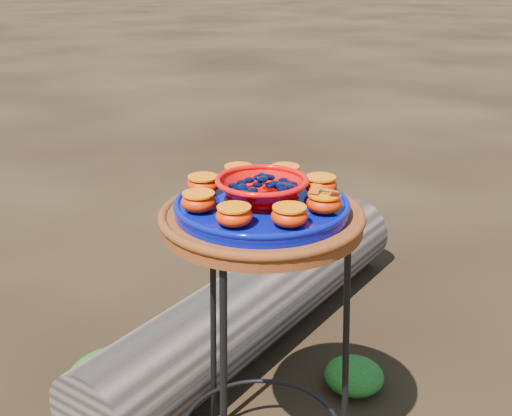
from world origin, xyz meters
TOP-DOWN VIEW (x-y plane):
  - plant_stand at (0.00, 0.00)m, footprint 0.44×0.44m
  - terracotta_saucer at (0.00, 0.00)m, footprint 0.44×0.44m
  - cobalt_plate at (0.00, 0.00)m, footprint 0.38×0.38m
  - red_bowl at (0.00, 0.00)m, footprint 0.19×0.19m
  - glass_gems at (0.00, 0.00)m, footprint 0.15×0.15m
  - orange_half_0 at (0.07, -0.13)m, footprint 0.07×0.07m
  - orange_half_1 at (0.14, -0.04)m, footprint 0.07×0.07m
  - orange_half_2 at (0.12, 0.07)m, footprint 0.07×0.07m
  - orange_half_3 at (0.04, 0.14)m, footprint 0.07×0.07m
  - orange_half_4 at (-0.07, 0.12)m, footprint 0.07×0.07m
  - orange_half_5 at (-0.14, 0.04)m, footprint 0.07×0.07m
  - orange_half_6 at (-0.12, -0.07)m, footprint 0.07×0.07m
  - orange_half_7 at (-0.04, -0.14)m, footprint 0.07×0.07m
  - butterfly at (0.07, -0.13)m, footprint 0.09×0.08m
  - driftwood_log at (0.39, 0.52)m, footprint 1.58×0.86m
  - foliage_right at (0.46, 0.12)m, footprint 0.19×0.19m
  - foliage_back at (-0.16, 0.51)m, footprint 0.30×0.30m

SIDE VIEW (x-z plane):
  - foliage_right at x=0.46m, z-range 0.00..0.09m
  - foliage_back at x=-0.16m, z-range 0.00..0.15m
  - driftwood_log at x=0.39m, z-range 0.00..0.29m
  - plant_stand at x=0.00m, z-range 0.00..0.70m
  - terracotta_saucer at x=0.00m, z-range 0.70..0.74m
  - cobalt_plate at x=0.00m, z-range 0.74..0.76m
  - orange_half_0 at x=0.07m, z-range 0.76..0.80m
  - orange_half_1 at x=0.14m, z-range 0.76..0.80m
  - orange_half_2 at x=0.12m, z-range 0.76..0.80m
  - orange_half_3 at x=0.04m, z-range 0.76..0.80m
  - orange_half_4 at x=-0.07m, z-range 0.76..0.80m
  - orange_half_5 at x=-0.14m, z-range 0.76..0.80m
  - orange_half_6 at x=-0.12m, z-range 0.76..0.80m
  - orange_half_7 at x=-0.04m, z-range 0.76..0.80m
  - red_bowl at x=0.00m, z-range 0.76..0.81m
  - butterfly at x=0.07m, z-range 0.80..0.81m
  - glass_gems at x=0.00m, z-range 0.81..0.84m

